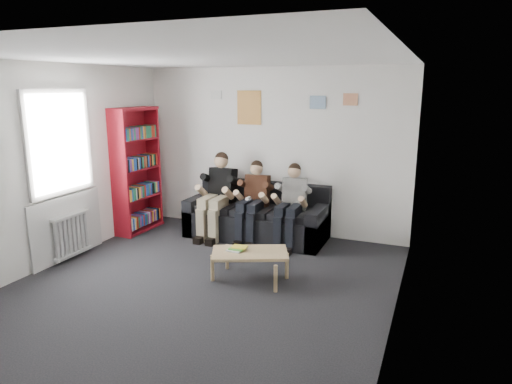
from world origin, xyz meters
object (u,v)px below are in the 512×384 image
at_px(sofa, 257,218).
at_px(bookshelf, 137,170).
at_px(coffee_table, 250,255).
at_px(person_right, 290,205).
at_px(person_middle, 253,201).
at_px(person_left, 217,196).

bearing_deg(sofa, bookshelf, -168.14).
xyz_separation_m(bookshelf, coffee_table, (2.53, -1.19, -0.70)).
bearing_deg(person_right, person_middle, 170.11).
bearing_deg(bookshelf, person_right, 7.30).
relative_size(sofa, bookshelf, 1.08).
bearing_deg(sofa, person_middle, -90.00).
height_order(sofa, person_middle, person_middle).
bearing_deg(coffee_table, person_middle, 111.42).
distance_m(sofa, person_right, 0.73).
bearing_deg(person_middle, sofa, 85.91).
height_order(bookshelf, person_middle, bookshelf).
bearing_deg(bookshelf, person_middle, 8.78).
height_order(coffee_table, person_left, person_left).
xyz_separation_m(bookshelf, person_right, (2.60, 0.22, -0.39)).
bearing_deg(person_middle, bookshelf, -177.81).
distance_m(sofa, person_left, 0.75).
xyz_separation_m(person_middle, person_right, (0.62, 0.00, -0.00)).
distance_m(sofa, bookshelf, 2.15).
relative_size(coffee_table, person_right, 0.75).
height_order(sofa, person_left, person_left).
bearing_deg(person_right, coffee_table, -102.78).
xyz_separation_m(sofa, person_left, (-0.62, -0.20, 0.37)).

